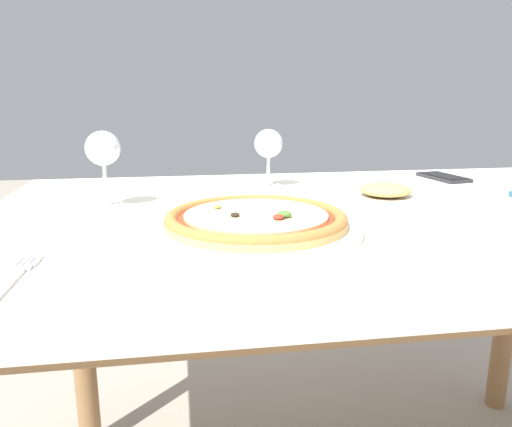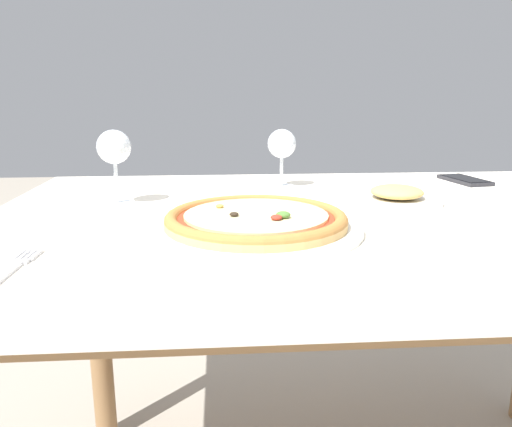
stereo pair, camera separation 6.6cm
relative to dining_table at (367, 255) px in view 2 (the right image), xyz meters
The scene contains 7 objects.
dining_table is the anchor object (origin of this frame).
pizza_plate 0.27m from the dining_table, 155.93° to the right, with size 0.36×0.36×0.04m.
fork 0.63m from the dining_table, 154.33° to the right, with size 0.03×0.17×0.00m.
wine_glass_far_left 0.37m from the dining_table, 114.94° to the left, with size 0.07×0.07×0.14m.
wine_glass_far_right 0.55m from the dining_table, 166.01° to the left, with size 0.07×0.07×0.15m.
cell_phone 0.48m from the dining_table, 42.82° to the left, with size 0.09×0.15×0.01m.
side_plate 0.16m from the dining_table, 47.39° to the left, with size 0.19×0.19×0.04m.
Camera 2 is at (-0.29, -0.91, 0.98)m, focal length 35.00 mm.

